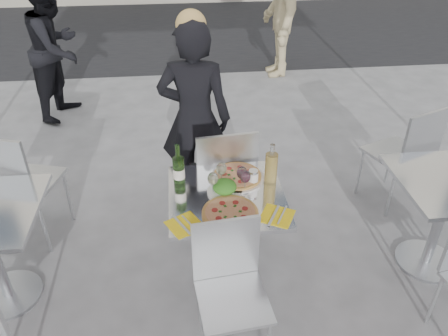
{
  "coord_description": "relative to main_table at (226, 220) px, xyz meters",
  "views": [
    {
      "loc": [
        -0.25,
        -2.17,
        2.38
      ],
      "look_at": [
        0.0,
        0.15,
        0.85
      ],
      "focal_mm": 35.0,
      "sensor_mm": 36.0,
      "label": 1
    }
  ],
  "objects": [
    {
      "name": "pedestrian_b",
      "position": [
        1.14,
        3.9,
        0.39
      ],
      "size": [
        0.7,
        1.21,
        1.86
      ],
      "primitive_type": "imported",
      "rotation": [
        0.0,
        0.0,
        4.7
      ],
      "color": "tan",
      "rests_on": "ground"
    },
    {
      "name": "sugar_shaker",
      "position": [
        0.18,
        0.09,
        0.26
      ],
      "size": [
        0.06,
        0.06,
        0.11
      ],
      "color": "white",
      "rests_on": "main_table"
    },
    {
      "name": "wineglass_red_a",
      "position": [
        0.1,
        0.06,
        0.32
      ],
      "size": [
        0.07,
        0.07,
        0.16
      ],
      "color": "white",
      "rests_on": "main_table"
    },
    {
      "name": "woman_diner",
      "position": [
        -0.15,
        0.96,
        0.26
      ],
      "size": [
        0.64,
        0.48,
        1.6
      ],
      "primitive_type": "imported",
      "rotation": [
        0.0,
        0.0,
        2.96
      ],
      "color": "black",
      "rests_on": "ground"
    },
    {
      "name": "pizza_far",
      "position": [
        0.09,
        0.17,
        0.23
      ],
      "size": [
        0.36,
        0.36,
        0.03
      ],
      "color": "white",
      "rests_on": "main_table"
    },
    {
      "name": "wineglass_white_b",
      "position": [
        -0.02,
        0.12,
        0.32
      ],
      "size": [
        0.07,
        0.07,
        0.16
      ],
      "color": "white",
      "rests_on": "main_table"
    },
    {
      "name": "carafe",
      "position": [
        0.29,
        0.09,
        0.33
      ],
      "size": [
        0.08,
        0.08,
        0.29
      ],
      "color": "tan",
      "rests_on": "main_table"
    },
    {
      "name": "ground",
      "position": [
        0.0,
        0.0,
        -0.54
      ],
      "size": [
        80.0,
        80.0,
        0.0
      ],
      "primitive_type": "plane",
      "color": "slate"
    },
    {
      "name": "street_asphalt",
      "position": [
        0.0,
        6.5,
        -0.54
      ],
      "size": [
        24.0,
        5.0,
        0.0
      ],
      "primitive_type": "cube",
      "color": "black",
      "rests_on": "ground"
    },
    {
      "name": "chair_near",
      "position": [
        -0.03,
        -0.47,
        -0.03
      ],
      "size": [
        0.43,
        0.44,
        0.85
      ],
      "rotation": [
        0.0,
        0.0,
        0.11
      ],
      "color": "silver",
      "rests_on": "ground"
    },
    {
      "name": "wineglass_white_a",
      "position": [
        -0.08,
        0.02,
        0.32
      ],
      "size": [
        0.07,
        0.07,
        0.16
      ],
      "color": "white",
      "rests_on": "main_table"
    },
    {
      "name": "side_chair_rfar",
      "position": [
        1.57,
        0.7,
        0.02
      ],
      "size": [
        0.56,
        0.57,
        0.94
      ],
      "rotation": [
        0.0,
        0.0,
        3.52
      ],
      "color": "silver",
      "rests_on": "ground"
    },
    {
      "name": "pedestrian_a",
      "position": [
        -1.62,
        2.87,
        0.27
      ],
      "size": [
        0.82,
        0.93,
        1.61
      ],
      "primitive_type": "imported",
      "rotation": [
        0.0,
        0.0,
        1.26
      ],
      "color": "black",
      "rests_on": "ground"
    },
    {
      "name": "wineglass_red_b",
      "position": [
        0.12,
        0.02,
        0.32
      ],
      "size": [
        0.07,
        0.07,
        0.16
      ],
      "color": "white",
      "rests_on": "main_table"
    },
    {
      "name": "pizza_near",
      "position": [
        -0.0,
        -0.19,
        0.22
      ],
      "size": [
        0.33,
        0.33,
        0.02
      ],
      "color": "#B88647",
      "rests_on": "main_table"
    },
    {
      "name": "salad_plate",
      "position": [
        -0.01,
        0.02,
        0.25
      ],
      "size": [
        0.22,
        0.22,
        0.09
      ],
      "color": "white",
      "rests_on": "main_table"
    },
    {
      "name": "side_chair_lfar",
      "position": [
        -1.47,
        0.56,
        0.05
      ],
      "size": [
        0.56,
        0.57,
        0.99
      ],
      "rotation": [
        0.0,
        0.0,
        2.87
      ],
      "color": "silver",
      "rests_on": "ground"
    },
    {
      "name": "main_table",
      "position": [
        0.0,
        0.0,
        0.0
      ],
      "size": [
        0.72,
        0.72,
        0.75
      ],
      "color": "#B7BABF",
      "rests_on": "ground"
    },
    {
      "name": "napkin_left",
      "position": [
        -0.27,
        -0.26,
        0.21
      ],
      "size": [
        0.24,
        0.24,
        0.01
      ],
      "rotation": [
        0.0,
        0.0,
        0.5
      ],
      "color": "yellow",
      "rests_on": "main_table"
    },
    {
      "name": "side_table_right",
      "position": [
        1.5,
        0.0,
        0.0
      ],
      "size": [
        0.72,
        0.72,
        0.75
      ],
      "color": "#B7BABF",
      "rests_on": "ground"
    },
    {
      "name": "chair_far",
      "position": [
        0.04,
        0.49,
        0.03
      ],
      "size": [
        0.48,
        0.49,
        0.96
      ],
      "rotation": [
        0.0,
        0.0,
        3.25
      ],
      "color": "silver",
      "rests_on": "ground"
    },
    {
      "name": "napkin_right",
      "position": [
        0.27,
        -0.24,
        0.21
      ],
      "size": [
        0.24,
        0.24,
        0.01
      ],
      "rotation": [
        0.0,
        0.0,
        -0.5
      ],
      "color": "yellow",
      "rests_on": "main_table"
    },
    {
      "name": "wine_bottle",
      "position": [
        -0.29,
        0.14,
        0.32
      ],
      "size": [
        0.07,
        0.08,
        0.29
      ],
      "color": "#325B22",
      "rests_on": "main_table"
    }
  ]
}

